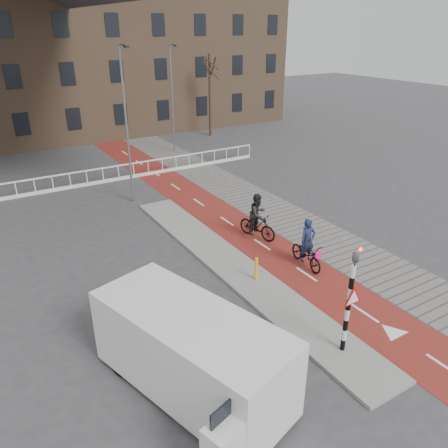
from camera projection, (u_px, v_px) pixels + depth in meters
ground at (312, 312)px, 15.00m from camera, size 120.00×120.00×0.00m
bike_lane at (208, 208)px, 23.48m from camera, size 2.50×60.00×0.01m
sidewalk at (250, 198)px, 24.80m from camera, size 3.00×60.00×0.01m
curb_island at (233, 266)px, 17.75m from camera, size 1.80×16.00×0.12m
traffic_signal at (350, 297)px, 12.32m from camera, size 0.80×0.80×3.68m
bollard at (256, 269)px, 16.52m from camera, size 0.12×0.12×0.92m
cyclist_near at (307, 251)px, 17.60m from camera, size 0.92×2.05×2.05m
cyclist_far at (257, 220)px, 19.86m from camera, size 1.13×2.10×2.14m
van at (191, 352)px, 11.33m from camera, size 3.74×5.98×2.40m
railing at (53, 187)px, 25.72m from camera, size 28.00×0.10×0.99m
townhouse_row at (24, 41)px, 35.19m from camera, size 46.00×10.00×15.90m
tree_right at (210, 96)px, 37.53m from camera, size 0.23×0.23×6.84m
streetlight_near at (127, 128)px, 22.68m from camera, size 0.12×0.12×8.23m
streetlight_right at (172, 100)px, 32.43m from camera, size 0.12×0.12×7.83m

